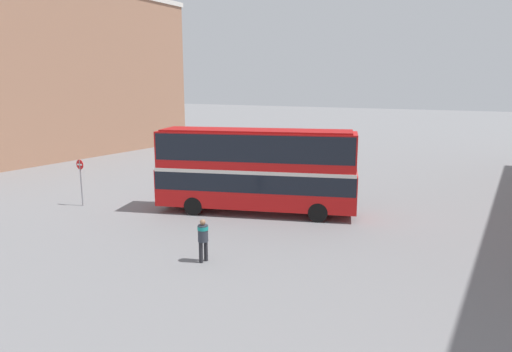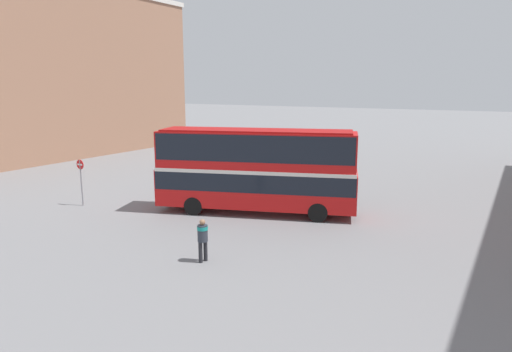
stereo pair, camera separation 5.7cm
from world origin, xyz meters
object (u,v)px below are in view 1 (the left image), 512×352
at_px(double_decker_bus, 256,166).
at_px(no_entry_sign, 81,176).
at_px(pedestrian_foreground, 203,236).
at_px(parked_car_kerb_near, 223,147).

xyz_separation_m(double_decker_bus, no_entry_sign, (-9.68, -3.89, -0.86)).
relative_size(double_decker_bus, pedestrian_foreground, 6.28).
xyz_separation_m(pedestrian_foreground, no_entry_sign, (-11.52, 3.44, 0.72)).
bearing_deg(pedestrian_foreground, no_entry_sign, -5.40).
xyz_separation_m(double_decker_bus, pedestrian_foreground, (1.84, -7.33, -1.58)).
relative_size(parked_car_kerb_near, no_entry_sign, 1.55).
distance_m(pedestrian_foreground, no_entry_sign, 12.04).
distance_m(double_decker_bus, parked_car_kerb_near, 22.25).
bearing_deg(parked_car_kerb_near, pedestrian_foreground, 131.72).
height_order(double_decker_bus, parked_car_kerb_near, double_decker_bus).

